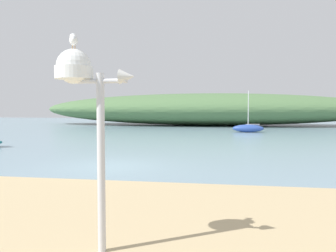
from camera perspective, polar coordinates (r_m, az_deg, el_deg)
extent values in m
plane|color=#7A99A8|center=(14.06, -9.65, -6.73)|extent=(120.00, 120.00, 0.00)
ellipsoid|color=#517547|center=(45.76, 6.65, 2.86)|extent=(45.91, 11.62, 4.33)
cylinder|color=silver|center=(5.18, -11.36, -6.29)|extent=(0.12, 0.12, 2.73)
cylinder|color=silver|center=(5.13, -11.52, 7.56)|extent=(0.83, 0.07, 0.07)
cylinder|color=white|center=(5.30, -15.78, 8.76)|extent=(0.57, 0.57, 0.19)
sphere|color=white|center=(5.31, -15.79, 9.77)|extent=(0.53, 0.53, 0.53)
cone|color=silver|center=(5.00, -7.03, 8.40)|extent=(0.23, 0.22, 0.22)
cylinder|color=orange|center=(5.35, -16.06, 12.83)|extent=(0.01, 0.01, 0.05)
cylinder|color=orange|center=(5.35, -15.62, 12.84)|extent=(0.01, 0.01, 0.05)
ellipsoid|color=white|center=(5.37, -15.86, 13.90)|extent=(0.24, 0.30, 0.15)
ellipsoid|color=#9EA0A8|center=(5.37, -15.86, 14.18)|extent=(0.21, 0.28, 0.05)
sphere|color=white|center=(5.50, -15.90, 14.46)|extent=(0.11, 0.11, 0.11)
cone|color=gold|center=(5.57, -15.92, 14.22)|extent=(0.05, 0.07, 0.03)
ellipsoid|color=#2D4C9E|center=(33.36, 13.54, -0.40)|extent=(2.99, 1.08, 0.75)
cylinder|color=silver|center=(33.29, 13.58, 2.89)|extent=(0.08, 0.08, 3.53)
cylinder|color=silver|center=(33.38, 14.31, 0.28)|extent=(1.34, 0.08, 0.06)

